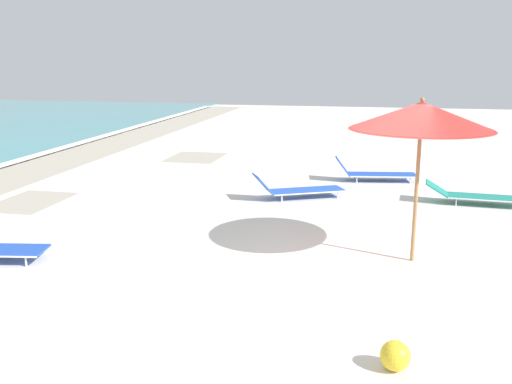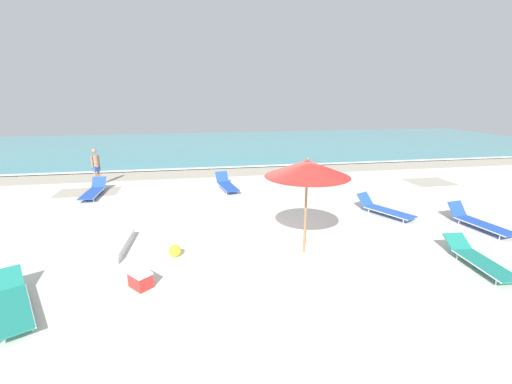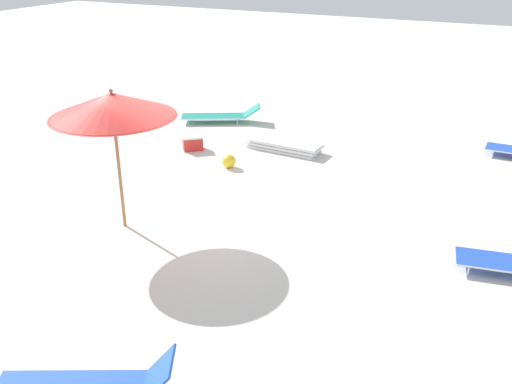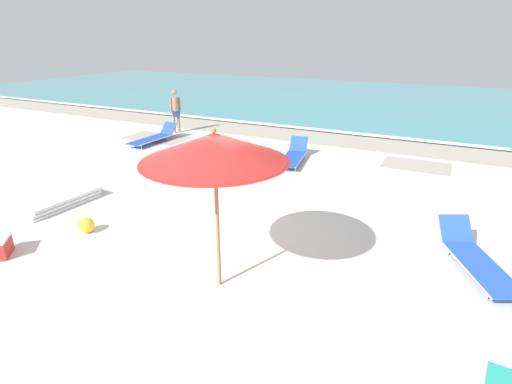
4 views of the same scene
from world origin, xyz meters
TOP-DOWN VIEW (x-y plane):
  - ground_plane at (0.00, 0.01)m, footprint 60.00×60.00m
  - ocean_water at (0.00, 20.15)m, footprint 60.00×19.82m
  - beach_umbrella at (0.88, -1.09)m, footprint 2.19×2.19m
  - lounger_stack at (-4.19, -0.02)m, footprint 0.73×1.94m
  - sun_lounger_beside_umbrella at (-0.56, 5.77)m, footprint 0.95×2.19m
  - sun_lounger_near_water_right at (-6.22, 5.72)m, footprint 0.67×2.27m
  - sun_lounger_mid_beach_solo at (4.61, 1.28)m, footprint 1.48×2.16m
  - beachgoer_wading_adult at (-6.47, 7.48)m, footprint 0.32×0.39m
  - beach_ball at (-2.56, -0.74)m, footprint 0.32×0.32m

SIDE VIEW (x-z plane):
  - ground_plane at x=0.00m, z-range -0.16..0.00m
  - ocean_water at x=0.00m, z-range 0.00..0.06m
  - lounger_stack at x=-4.19m, z-range 0.00..0.24m
  - beach_ball at x=-2.56m, z-range 0.00..0.32m
  - sun_lounger_near_water_right at x=-6.22m, z-range -0.08..0.51m
  - sun_lounger_mid_beach_solo at x=4.61m, z-range -0.08..0.52m
  - sun_lounger_beside_umbrella at x=-0.56m, z-range -0.09..0.53m
  - beachgoer_wading_adult at x=-6.47m, z-range 0.12..1.88m
  - beach_umbrella at x=0.88m, z-range 1.01..3.61m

